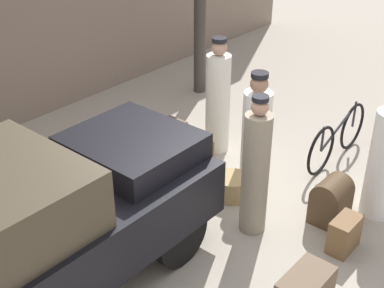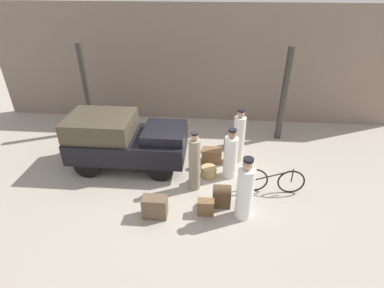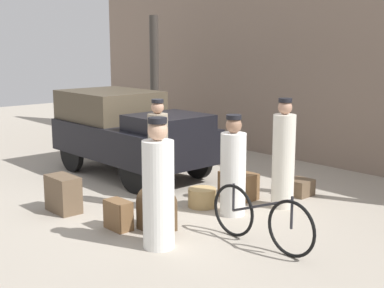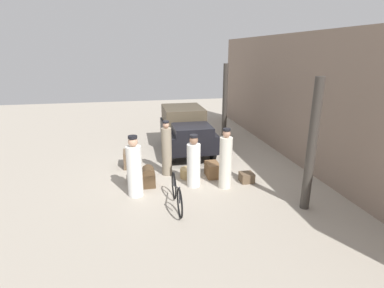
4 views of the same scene
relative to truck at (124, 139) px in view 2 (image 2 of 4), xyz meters
The scene contains 16 objects.
ground_plane 2.19m from the truck, 10.94° to the right, with size 30.00×30.00×0.00m, color #A89E8E.
station_building_facade 4.38m from the truck, 62.29° to the left, with size 16.00×0.15×4.50m.
canopy_pillar_left 3.01m from the truck, 131.04° to the left, with size 0.23×0.23×3.35m.
canopy_pillar_right 5.66m from the truck, 23.05° to the left, with size 0.23×0.23×3.35m.
truck is the anchor object (origin of this frame).
bicycle 4.62m from the truck, 13.16° to the right, with size 1.75×0.04×0.80m.
wicker_basket 2.82m from the truck, ahead, with size 0.47×0.47×0.31m.
porter_lifting_near_truck 3.62m from the truck, ahead, with size 0.37×0.37×1.81m.
porter_standing_middle 2.51m from the truck, 24.45° to the right, with size 0.33×0.33×1.80m.
porter_carrying_trunk 3.33m from the truck, ahead, with size 0.40×0.40×1.59m.
porter_with_bicycle 4.15m from the truck, 30.07° to the right, with size 0.42×0.42×1.74m.
trunk_large_brown 3.45m from the truck, 38.17° to the right, with size 0.43×0.25×0.43m.
trunk_barrel_dark 3.55m from the truck, 28.95° to the right, with size 0.47×0.39×0.61m.
trunk_umber_medium 2.86m from the truck, ahead, with size 0.63×0.40×0.46m.
suitcase_black_upright 2.73m from the truck, 58.80° to the right, with size 0.62×0.35×0.59m.
suitcase_tan_flat 3.69m from the truck, 21.33° to the left, with size 0.40×0.40×0.29m.
Camera 2 is at (0.82, -7.51, 5.45)m, focal length 28.00 mm.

